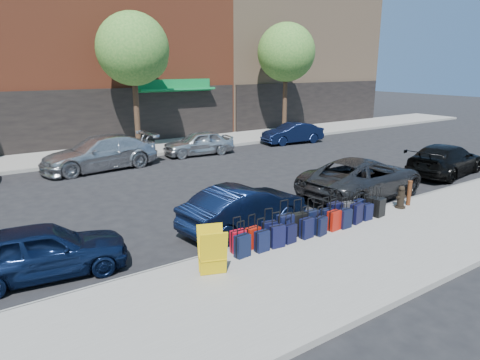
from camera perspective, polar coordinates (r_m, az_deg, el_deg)
ground at (r=16.00m, az=-2.46°, el=-1.99°), size 120.00×120.00×0.00m
sidewalk_near at (r=11.33m, az=15.46°, el=-9.53°), size 60.00×4.00×0.15m
sidewalk_far at (r=24.81m, az=-14.80°, el=3.83°), size 60.00×4.00×0.15m
curb_near at (r=12.60m, az=8.45°, el=-6.58°), size 60.00×0.08×0.15m
curb_far at (r=22.95m, az=-13.08°, el=3.06°), size 60.00×0.08×0.15m
building_right at (r=39.47m, az=3.72°, el=21.26°), size 15.00×12.12×18.00m
tree_center at (r=24.14m, az=-13.76°, el=16.35°), size 3.80×3.80×7.27m
tree_right at (r=29.59m, az=6.39°, el=16.35°), size 3.80×3.80×7.27m
suitcase_front_0 at (r=10.77m, az=-0.24°, el=-8.16°), size 0.39×0.22×0.92m
suitcase_front_1 at (r=11.01m, az=1.76°, el=-7.68°), size 0.38×0.23×0.89m
suitcase_front_2 at (r=11.35m, az=3.94°, el=-6.93°), size 0.42×0.29×0.93m
suitcase_front_3 at (r=11.66m, az=6.04°, el=-6.16°), size 0.46×0.27×1.06m
suitcase_front_4 at (r=11.90m, az=7.81°, el=-5.85°), size 0.45×0.28×1.02m
suitcase_front_5 at (r=12.27m, az=9.55°, el=-5.34°), size 0.40×0.22×0.96m
suitcase_front_6 at (r=12.61m, az=11.44°, el=-4.98°), size 0.38×0.23×0.89m
suitcase_front_7 at (r=12.87m, az=12.51°, el=-4.38°), size 0.44×0.25×1.06m
suitcase_front_8 at (r=13.33m, az=14.13°, el=-4.02°), size 0.41×0.27×0.91m
suitcase_front_9 at (r=13.66m, az=15.55°, el=-3.66°), size 0.40×0.26×0.90m
suitcase_front_10 at (r=14.03m, az=17.16°, el=-3.29°), size 0.39×0.23×0.90m
suitcase_back_0 at (r=10.53m, az=0.31°, el=-8.76°), size 0.40×0.25×0.91m
suitcase_back_1 at (r=10.84m, az=2.95°, el=-8.13°), size 0.37×0.22×0.86m
suitcase_back_2 at (r=11.10m, az=4.95°, el=-7.48°), size 0.41×0.27×0.93m
suitcase_back_3 at (r=11.40m, az=6.65°, el=-7.10°), size 0.35×0.22×0.82m
suitcase_back_4 at (r=11.76m, az=8.88°, el=-6.36°), size 0.39×0.24×0.89m
suitcase_back_5 at (r=12.03m, az=10.74°, el=-6.05°), size 0.38×0.27×0.83m
suitcase_back_6 at (r=12.44m, az=12.42°, el=-5.29°), size 0.40×0.26×0.91m
suitcase_back_7 at (r=12.68m, az=13.83°, el=-5.00°), size 0.38×0.23×0.90m
suitcase_back_8 at (r=13.14m, az=15.25°, el=-4.31°), size 0.44×0.31×0.96m
suitcase_back_9 at (r=13.51m, az=16.58°, el=-4.09°), size 0.34×0.20×0.81m
suitcase_back_10 at (r=13.91m, az=18.07°, el=-3.49°), size 0.42×0.28×0.93m
fire_hydrant at (r=14.96m, az=20.67°, el=-2.21°), size 0.38×0.34×0.75m
bollard at (r=15.31m, az=21.63°, el=-1.58°), size 0.16×0.16×0.84m
display_rack at (r=9.68m, az=-3.72°, el=-9.44°), size 0.78×0.82×1.06m
car_near_0 at (r=10.76m, az=-24.87°, el=-8.54°), size 3.89×1.99×1.27m
car_near_1 at (r=12.50m, az=0.57°, el=-3.74°), size 4.15×1.90×1.32m
car_near_2 at (r=16.20m, az=16.06°, el=0.31°), size 5.45×2.91×1.46m
car_near_3 at (r=20.85m, az=25.74°, el=2.46°), size 4.91×2.54×1.36m
car_far_1 at (r=20.82m, az=-18.20°, el=3.45°), size 5.48×2.61×1.54m
car_far_2 at (r=23.18m, az=-5.54°, el=4.94°), size 3.94×1.93×1.29m
car_far_3 at (r=26.79m, az=7.02°, el=6.23°), size 3.99×1.81×1.27m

